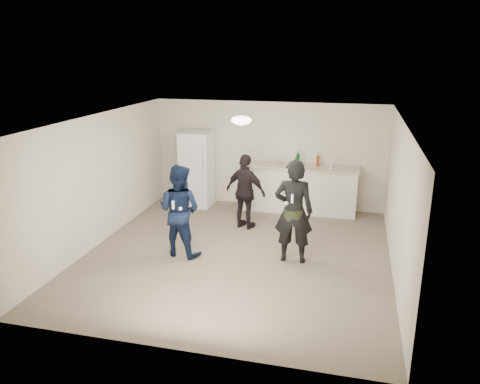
% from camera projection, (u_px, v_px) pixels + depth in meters
% --- Properties ---
extents(floor, '(6.00, 6.00, 0.00)m').
position_uv_depth(floor, '(237.00, 254.00, 8.70)').
color(floor, '#6B5B4C').
rests_on(floor, ground).
extents(ceiling, '(6.00, 6.00, 0.00)m').
position_uv_depth(ceiling, '(237.00, 120.00, 7.97)').
color(ceiling, silver).
rests_on(ceiling, wall_back).
extents(wall_back, '(6.00, 0.00, 6.00)m').
position_uv_depth(wall_back, '(268.00, 155.00, 11.12)').
color(wall_back, beige).
rests_on(wall_back, floor).
extents(wall_front, '(6.00, 0.00, 6.00)m').
position_uv_depth(wall_front, '(176.00, 260.00, 5.55)').
color(wall_front, beige).
rests_on(wall_front, floor).
extents(wall_left, '(0.00, 6.00, 6.00)m').
position_uv_depth(wall_left, '(99.00, 180.00, 8.97)').
color(wall_left, beige).
rests_on(wall_left, floor).
extents(wall_right, '(0.00, 6.00, 6.00)m').
position_uv_depth(wall_right, '(399.00, 201.00, 7.71)').
color(wall_right, beige).
rests_on(wall_right, floor).
extents(counter, '(2.60, 0.56, 1.05)m').
position_uv_depth(counter, '(299.00, 190.00, 10.84)').
color(counter, silver).
rests_on(counter, floor).
extents(counter_top, '(2.68, 0.64, 0.04)m').
position_uv_depth(counter_top, '(300.00, 167.00, 10.68)').
color(counter_top, beige).
rests_on(counter_top, counter).
extents(fridge, '(0.70, 0.70, 1.80)m').
position_uv_depth(fridge, '(197.00, 169.00, 11.23)').
color(fridge, white).
rests_on(fridge, floor).
extents(fridge_handle, '(0.02, 0.02, 0.60)m').
position_uv_depth(fridge_handle, '(203.00, 156.00, 10.71)').
color(fridge_handle, silver).
rests_on(fridge_handle, fridge).
extents(ceiling_dome, '(0.36, 0.36, 0.16)m').
position_uv_depth(ceiling_dome, '(241.00, 120.00, 8.27)').
color(ceiling_dome, white).
rests_on(ceiling_dome, ceiling).
extents(shaker, '(0.08, 0.08, 0.17)m').
position_uv_depth(shaker, '(279.00, 162.00, 10.69)').
color(shaker, silver).
rests_on(shaker, counter_top).
extents(man, '(0.93, 0.78, 1.70)m').
position_uv_depth(man, '(179.00, 210.00, 8.47)').
color(man, '#102145').
rests_on(man, floor).
extents(woman, '(0.70, 0.48, 1.87)m').
position_uv_depth(woman, '(294.00, 212.00, 8.17)').
color(woman, black).
rests_on(woman, floor).
extents(camo_shorts, '(0.34, 0.34, 0.28)m').
position_uv_depth(camo_shorts, '(293.00, 216.00, 8.20)').
color(camo_shorts, '#293317').
rests_on(camo_shorts, woman).
extents(spectator, '(1.01, 0.68, 1.60)m').
position_uv_depth(spectator, '(246.00, 192.00, 9.77)').
color(spectator, black).
rests_on(spectator, floor).
extents(remote_man, '(0.04, 0.04, 0.15)m').
position_uv_depth(remote_man, '(173.00, 205.00, 8.16)').
color(remote_man, white).
rests_on(remote_man, man).
extents(nunchuk_man, '(0.07, 0.07, 0.07)m').
position_uv_depth(nunchuk_man, '(180.00, 209.00, 8.18)').
color(nunchuk_man, white).
rests_on(nunchuk_man, man).
extents(remote_woman, '(0.04, 0.04, 0.15)m').
position_uv_depth(remote_woman, '(292.00, 199.00, 7.85)').
color(remote_woman, white).
rests_on(remote_woman, woman).
extents(nunchuk_woman, '(0.07, 0.07, 0.07)m').
position_uv_depth(nunchuk_woman, '(286.00, 203.00, 7.93)').
color(nunchuk_woman, silver).
rests_on(nunchuk_woman, woman).
extents(bottle_cluster, '(0.84, 0.33, 0.28)m').
position_uv_depth(bottle_cluster, '(307.00, 162.00, 10.60)').
color(bottle_cluster, '#175125').
rests_on(bottle_cluster, counter_top).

